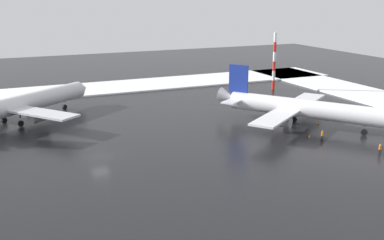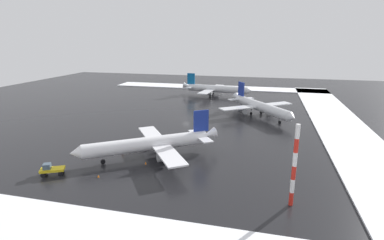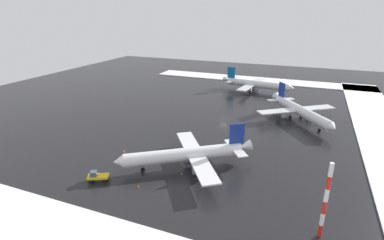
# 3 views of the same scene
# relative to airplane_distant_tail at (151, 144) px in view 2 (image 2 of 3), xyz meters

# --- Properties ---
(ground_plane) EXTENTS (240.00, 240.00, 0.00)m
(ground_plane) POSITION_rel_airplane_distant_tail_xyz_m (36.86, 1.51, -3.35)
(ground_plane) COLOR black
(snow_bank_far) EXTENTS (152.00, 16.00, 0.35)m
(snow_bank_far) POSITION_rel_airplane_distant_tail_xyz_m (36.86, -48.49, -3.18)
(snow_bank_far) COLOR white
(snow_bank_far) RESTS_ON ground_plane
(snow_bank_left) EXTENTS (14.00, 116.00, 0.35)m
(snow_bank_left) POSITION_rel_airplane_distant_tail_xyz_m (-30.14, 1.51, -3.18)
(snow_bank_left) COLOR white
(snow_bank_left) RESTS_ON ground_plane
(snow_bank_right) EXTENTS (14.00, 116.00, 0.35)m
(snow_bank_right) POSITION_rel_airplane_distant_tail_xyz_m (103.86, 1.51, -3.18)
(snow_bank_right) COLOR white
(snow_bank_right) RESTS_ON ground_plane
(airplane_distant_tail) EXTENTS (25.40, 29.49, 10.14)m
(airplane_distant_tail) POSITION_rel_airplane_distant_tail_xyz_m (0.00, 0.00, 0.00)
(airplane_distant_tail) COLOR white
(airplane_distant_tail) RESTS_ON ground_plane
(airplane_foreground_jet) EXTENTS (29.80, 26.13, 10.41)m
(airplane_foreground_jet) POSITION_rel_airplane_distant_tail_xyz_m (45.50, -23.30, 0.09)
(airplane_foreground_jet) COLOR silver
(airplane_foreground_jet) RESTS_ON ground_plane
(airplane_parked_portside) EXTENTS (28.84, 34.62, 10.29)m
(airplane_parked_portside) POSITION_rel_airplane_distant_tail_xyz_m (79.80, -1.54, 0.05)
(airplane_parked_portside) COLOR silver
(airplane_parked_portside) RESTS_ON ground_plane
(pushback_tug) EXTENTS (4.06, 5.10, 2.50)m
(pushback_tug) POSITION_rel_airplane_distant_tail_xyz_m (-13.78, 16.18, -2.07)
(pushback_tug) COLOR gold
(pushback_tug) RESTS_ON ground_plane
(ground_crew_near_tug) EXTENTS (0.36, 0.36, 1.71)m
(ground_crew_near_tug) POSITION_rel_airplane_distant_tail_xyz_m (-1.13, 17.56, -2.38)
(ground_crew_near_tug) COLOR black
(ground_crew_near_tug) RESTS_ON ground_plane
(ground_crew_by_nose_gear) EXTENTS (0.36, 0.36, 1.71)m
(ground_crew_by_nose_gear) POSITION_rel_airplane_distant_tail_xyz_m (2.16, 8.50, -2.38)
(ground_crew_by_nose_gear) COLOR black
(ground_crew_by_nose_gear) RESTS_ON ground_plane
(antenna_mast) EXTENTS (0.70, 0.70, 14.01)m
(antenna_mast) POSITION_rel_airplane_distant_tail_xyz_m (-13.84, -30.22, 3.65)
(antenna_mast) COLOR red
(antenna_mast) RESTS_ON ground_plane
(traffic_cone_near_nose) EXTENTS (0.36, 0.36, 0.55)m
(traffic_cone_near_nose) POSITION_rel_airplane_distant_tail_xyz_m (2.89, 6.14, -3.08)
(traffic_cone_near_nose) COLOR orange
(traffic_cone_near_nose) RESTS_ON ground_plane
(traffic_cone_mid_line) EXTENTS (0.36, 0.36, 0.55)m
(traffic_cone_mid_line) POSITION_rel_airplane_distant_tail_xyz_m (-4.07, -0.28, -3.08)
(traffic_cone_mid_line) COLOR orange
(traffic_cone_mid_line) RESTS_ON ground_plane
(traffic_cone_wingtip_side) EXTENTS (0.36, 0.36, 0.55)m
(traffic_cone_wingtip_side) POSITION_rel_airplane_distant_tail_xyz_m (-12.47, 6.38, -3.08)
(traffic_cone_wingtip_side) COLOR orange
(traffic_cone_wingtip_side) RESTS_ON ground_plane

